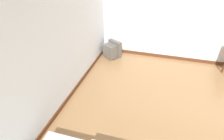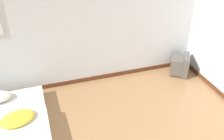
{
  "view_description": "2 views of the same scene",
  "coord_description": "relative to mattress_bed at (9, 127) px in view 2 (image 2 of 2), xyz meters",
  "views": [
    {
      "loc": [
        -1.94,
        1.2,
        2.43
      ],
      "look_at": [
        0.65,
        1.96,
        0.69
      ],
      "focal_mm": 28.0,
      "sensor_mm": 36.0,
      "label": 1
    },
    {
      "loc": [
        -0.47,
        -1.53,
        2.98
      ],
      "look_at": [
        0.64,
        1.9,
        0.75
      ],
      "focal_mm": 40.0,
      "sensor_mm": 36.0,
      "label": 2
    }
  ],
  "objects": [
    {
      "name": "mattress_bed",
      "position": [
        0.0,
        0.0,
        0.0
      ],
      "size": [
        1.22,
        1.78,
        0.35
      ],
      "color": "silver",
      "rests_on": "ground_plane"
    },
    {
      "name": "wall_back",
      "position": [
        1.11,
        1.12,
        1.16
      ],
      "size": [
        7.89,
        0.08,
        2.6
      ],
      "color": "silver",
      "rests_on": "ground_plane"
    },
    {
      "name": "crt_tv",
      "position": [
        3.51,
        0.74,
        0.08
      ],
      "size": [
        0.52,
        0.54,
        0.46
      ],
      "color": "#56514C",
      "rests_on": "ground_plane"
    }
  ]
}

